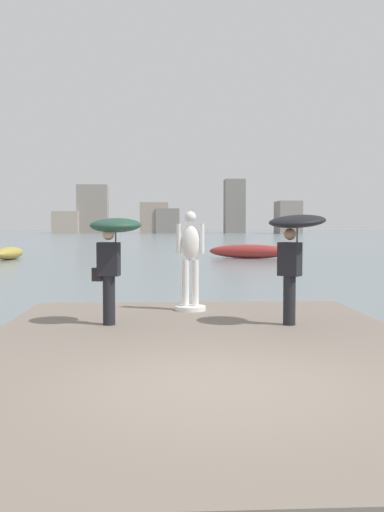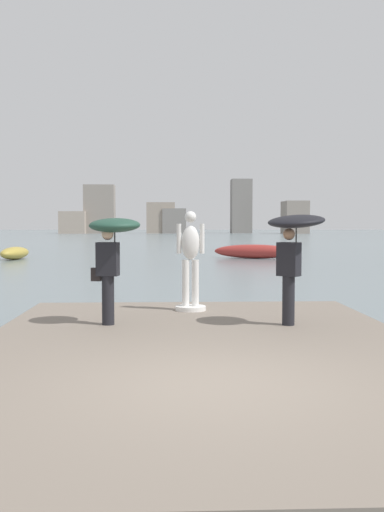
# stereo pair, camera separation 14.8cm
# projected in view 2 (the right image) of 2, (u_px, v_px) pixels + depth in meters

# --- Properties ---
(ground_plane) EXTENTS (400.00, 400.00, 0.00)m
(ground_plane) POSITION_uv_depth(u_px,v_px,m) (174.00, 252.00, 46.66)
(ground_plane) COLOR slate
(pier) EXTENTS (6.86, 10.04, 0.40)m
(pier) POSITION_uv_depth(u_px,v_px,m) (202.00, 360.00, 8.75)
(pier) COLOR slate
(pier) RESTS_ON ground
(statue_white_figure) EXTENTS (0.64, 0.64, 2.07)m
(statue_white_figure) POSITION_uv_depth(u_px,v_px,m) (191.00, 264.00, 12.36)
(statue_white_figure) COLOR white
(statue_white_figure) RESTS_ON pier
(onlooker_left) EXTENTS (1.07, 1.08, 1.94)m
(onlooker_left) POSITION_uv_depth(u_px,v_px,m) (112.00, 242.00, 10.58)
(onlooker_left) COLOR black
(onlooker_left) RESTS_ON pier
(onlooker_right) EXTENTS (1.42, 1.43, 2.02)m
(onlooker_right) POSITION_uv_depth(u_px,v_px,m) (294.00, 239.00, 10.49)
(onlooker_right) COLOR black
(onlooker_right) RESTS_ON pier
(boat_mid) EXTENTS (5.38, 2.79, 0.90)m
(boat_mid) POSITION_uv_depth(u_px,v_px,m) (255.00, 251.00, 38.20)
(boat_mid) COLOR #9E2D28
(boat_mid) RESTS_ON ground
(boat_leftward) EXTENTS (1.71, 3.55, 0.78)m
(boat_leftward) POSITION_uv_depth(u_px,v_px,m) (15.00, 253.00, 37.25)
(boat_leftward) COLOR #B2993D
(boat_leftward) RESTS_ON ground
(distant_skyline) EXTENTS (58.70, 14.11, 13.31)m
(distant_skyline) POSITION_uv_depth(u_px,v_px,m) (178.00, 215.00, 144.66)
(distant_skyline) COLOR #A89989
(distant_skyline) RESTS_ON ground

